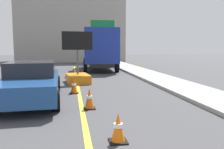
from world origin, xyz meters
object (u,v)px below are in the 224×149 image
Objects in this scene: arrow_board_trailer at (78,74)px; highway_guide_sign at (108,33)px; traffic_cone_far_lane at (89,99)px; box_truck at (100,48)px; traffic_cone_mid_lane at (118,128)px; pickup_car at (32,81)px; traffic_cone_curbside at (74,86)px.

arrow_board_trailer is 14.15m from highway_guide_sign.
highway_guide_sign is 7.70× the size of traffic_cone_far_lane.
highway_guide_sign reaches higher than box_truck.
highway_guide_sign is at bearing 81.57° from traffic_cone_mid_lane.
pickup_car reaches higher than traffic_cone_mid_lane.
box_truck is 9.99m from traffic_cone_curbside.
highway_guide_sign is at bearing 72.30° from pickup_car.
arrow_board_trailer is at bearing 85.15° from traffic_cone_curbside.
traffic_cone_far_lane is at bearing -88.01° from arrow_board_trailer.
box_truck is 11.26× the size of traffic_cone_mid_lane.
traffic_cone_far_lane is at bearing -39.98° from pickup_car.
traffic_cone_far_lane is (0.19, -5.43, -0.16)m from arrow_board_trailer.
pickup_car is 18.20m from highway_guide_sign.
traffic_cone_mid_lane is (-1.43, -14.84, -1.48)m from box_truck.
pickup_car is 1.80m from traffic_cone_curbside.
pickup_car is (-1.74, -3.82, 0.22)m from arrow_board_trailer.
box_truck is at bearing 76.94° from traffic_cone_curbside.
arrow_board_trailer reaches higher than pickup_car.
traffic_cone_mid_lane is at bearing -86.07° from arrow_board_trailer.
traffic_cone_mid_lane is at bearing -98.43° from highway_guide_sign.
traffic_cone_far_lane is (-0.37, 2.66, 0.02)m from traffic_cone_mid_lane.
highway_guide_sign is 7.88× the size of traffic_cone_curbside.
arrow_board_trailer is 0.53× the size of pickup_car.
pickup_car is at bearing 140.02° from traffic_cone_far_lane.
arrow_board_trailer is at bearing 93.93° from traffic_cone_mid_lane.
traffic_cone_curbside is (-0.24, -2.88, -0.17)m from arrow_board_trailer.
traffic_cone_far_lane is at bearing -80.35° from traffic_cone_curbside.
traffic_cone_mid_lane is at bearing -95.51° from box_truck.
box_truck is 12.39m from traffic_cone_far_lane.
traffic_cone_curbside is at bearing 99.65° from traffic_cone_far_lane.
box_truck reaches higher than arrow_board_trailer.
pickup_car is at bearing -148.02° from traffic_cone_curbside.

